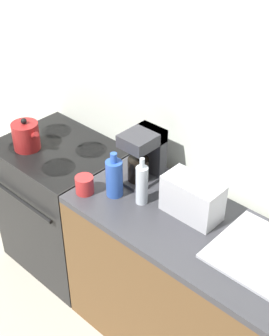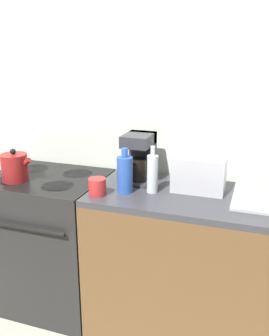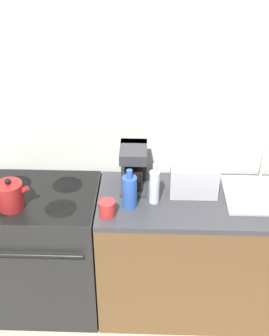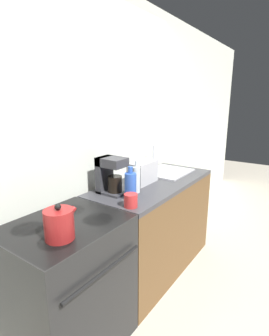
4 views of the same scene
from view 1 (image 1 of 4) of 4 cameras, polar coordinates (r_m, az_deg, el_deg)
ground_plane at (r=3.05m, az=-5.02°, el=-18.80°), size 12.00×12.00×0.00m
wall_back at (r=2.57m, az=4.46°, el=8.06°), size 8.00×0.05×2.60m
stove at (r=3.17m, az=-8.62°, el=-4.44°), size 0.74×0.64×0.92m
counter_block at (r=2.63m, az=7.30°, el=-14.97°), size 1.42×0.60×0.92m
kettle at (r=2.90m, az=-13.08°, el=3.83°), size 0.20×0.16×0.21m
toaster at (r=2.32m, az=7.05°, el=-3.65°), size 0.30×0.15×0.20m
coffee_maker at (r=2.52m, az=1.27°, el=1.77°), size 0.17×0.23×0.30m
bottle_blue at (r=2.43m, az=-2.47°, el=-1.20°), size 0.09×0.09×0.26m
bottle_clear at (r=2.37m, az=0.90°, el=-2.01°), size 0.06×0.06×0.27m
cup_red at (r=2.49m, az=-6.11°, el=-2.05°), size 0.10×0.10×0.10m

